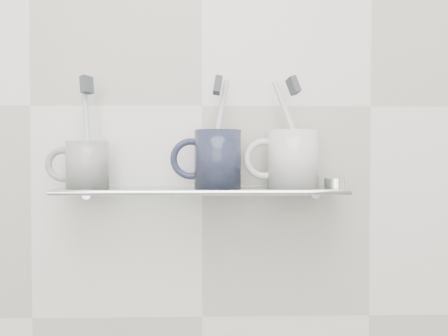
{
  "coord_description": "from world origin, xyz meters",
  "views": [
    {
      "loc": [
        0.02,
        0.16,
        1.16
      ],
      "look_at": [
        0.04,
        1.04,
        1.14
      ],
      "focal_mm": 40.0,
      "sensor_mm": 36.0,
      "label": 1
    }
  ],
  "objects_px": {
    "mug_left": "(87,164)",
    "mug_center": "(218,159)",
    "shelf_glass": "(202,190)",
    "mug_right": "(293,159)"
  },
  "relations": [
    {
      "from": "shelf_glass",
      "to": "mug_right",
      "type": "distance_m",
      "value": 0.17
    },
    {
      "from": "shelf_glass",
      "to": "mug_center",
      "type": "xyz_separation_m",
      "value": [
        0.03,
        0.0,
        0.06
      ]
    },
    {
      "from": "shelf_glass",
      "to": "mug_left",
      "type": "height_order",
      "value": "mug_left"
    },
    {
      "from": "mug_left",
      "to": "mug_center",
      "type": "relative_size",
      "value": 0.81
    },
    {
      "from": "mug_left",
      "to": "mug_center",
      "type": "xyz_separation_m",
      "value": [
        0.23,
        0.0,
        0.01
      ]
    },
    {
      "from": "mug_left",
      "to": "mug_right",
      "type": "height_order",
      "value": "mug_right"
    },
    {
      "from": "mug_center",
      "to": "mug_right",
      "type": "height_order",
      "value": "same"
    },
    {
      "from": "mug_left",
      "to": "mug_center",
      "type": "distance_m",
      "value": 0.23
    },
    {
      "from": "mug_left",
      "to": "mug_right",
      "type": "xyz_separation_m",
      "value": [
        0.36,
        0.0,
        0.01
      ]
    },
    {
      "from": "mug_center",
      "to": "shelf_glass",
      "type": "bearing_deg",
      "value": -166.22
    }
  ]
}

